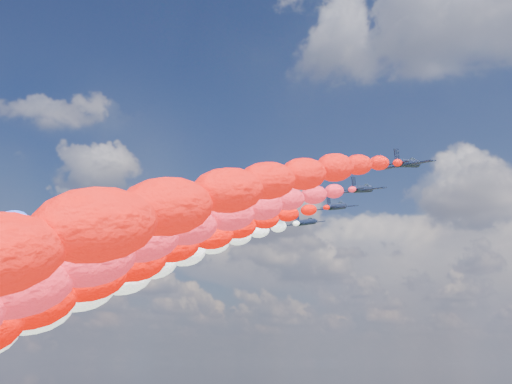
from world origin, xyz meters
The scene contains 14 objects.
jet_0 centered at (-31.48, -6.29, 106.56)m, with size 8.59×11.52×2.54m, color black, non-canonical shape.
jet_1 centered at (-21.83, 5.64, 106.56)m, with size 8.59×11.52×2.54m, color black, non-canonical shape.
jet_2 centered at (-9.94, 17.18, 106.56)m, with size 8.59×11.52×2.54m, color black, non-canonical shape.
trail_2 centered at (-9.94, -37.25, 87.64)m, with size 6.81×106.16×42.44m, color blue, non-canonical shape.
jet_3 centered at (-1.32, 12.03, 106.56)m, with size 8.59×11.52×2.54m, color black, non-canonical shape.
trail_3 centered at (-1.32, -42.40, 87.64)m, with size 6.81×106.16×42.44m, color white, non-canonical shape.
jet_4 centered at (-0.31, 25.90, 106.56)m, with size 8.59×11.52×2.54m, color black, non-canonical shape.
trail_4 centered at (-0.31, -28.54, 87.64)m, with size 6.81×106.16×42.44m, color white, non-canonical shape.
jet_5 centered at (11.72, 15.21, 106.56)m, with size 8.59×11.52×2.54m, color black, non-canonical shape.
trail_5 centered at (11.72, -39.22, 87.64)m, with size 6.81×106.16×42.44m, color #DF0802, non-canonical shape.
jet_6 centered at (21.29, 4.88, 106.56)m, with size 8.59×11.52×2.54m, color black, non-canonical shape.
trail_6 centered at (21.29, -49.55, 87.64)m, with size 6.81×106.16×42.44m, color red, non-canonical shape.
jet_7 centered at (33.29, -6.50, 106.56)m, with size 8.59×11.52×2.54m, color black, non-canonical shape.
trail_7 centered at (33.29, -60.93, 87.64)m, with size 6.81×106.16×42.44m, color red, non-canonical shape.
Camera 1 is at (64.66, -104.97, 76.75)m, focal length 48.05 mm.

